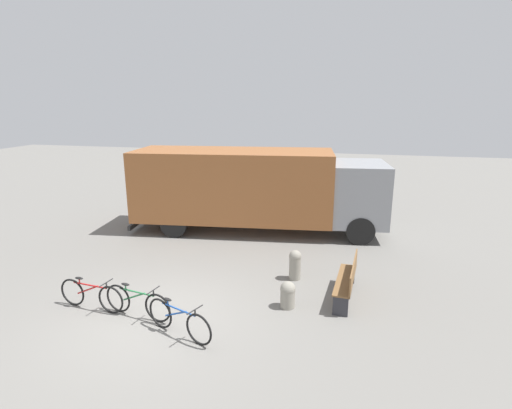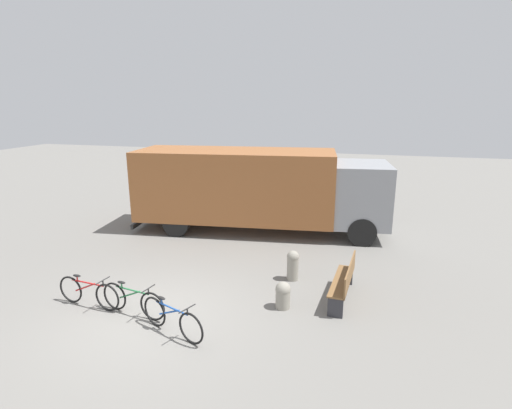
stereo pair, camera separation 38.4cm
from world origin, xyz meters
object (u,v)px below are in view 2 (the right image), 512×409
Objects in this scene: park_bench at (345,280)px; bicycle_near at (88,292)px; bollard_near_bench at (283,294)px; bicycle_far at (172,319)px; delivery_truck at (257,186)px; bicycle_middle at (133,300)px; bollard_far_bench at (293,264)px.

bicycle_near is at bearing 112.90° from park_bench.
bicycle_near reaches higher than bollard_near_bench.
bicycle_near and bicycle_far have the same top height.
delivery_truck reaches higher than bicycle_far.
park_bench is at bearing 33.62° from bicycle_middle.
bicycle_far is at bearing -95.65° from delivery_truck.
bollard_near_bench is at bearing 20.82° from bicycle_near.
bicycle_far is 2.02× the size of bollard_far_bench.
bicycle_middle is at bearing 117.92° from park_bench.
bicycle_near is 2.14× the size of bollard_far_bench.
bicycle_middle is 1.05× the size of bicycle_far.
delivery_truck is 5.89m from park_bench.
bicycle_near is 5.09m from bollard_far_bench.
bicycle_far reaches higher than bollard_near_bench.
bicycle_near is 1.01× the size of bicycle_middle.
bollard_near_bench is (3.18, 1.18, -0.02)m from bicycle_middle.
bollard_near_bench is at bearing -88.25° from bollard_far_bench.
bicycle_middle is 4.16m from bollard_far_bench.
park_bench is at bearing -29.37° from bollard_far_bench.
delivery_truck is 14.38× the size of bollard_near_bench.
park_bench is at bearing 29.40° from bollard_near_bench.
bollard_near_bench is (4.38, 1.12, -0.02)m from bicycle_near.
bollard_far_bench is (-1.40, 0.79, -0.08)m from park_bench.
delivery_truck reaches higher than bollard_far_bench.
bollard_near_bench is (-1.36, -0.76, -0.19)m from park_bench.
delivery_truck is at bearing 77.01° from bicycle_near.
bicycle_far is (2.40, -0.54, 0.00)m from bicycle_near.
bicycle_near is 2.46m from bicycle_far.
bicycle_far is (-3.33, -2.43, -0.17)m from park_bench.
bollard_far_bench is at bearing 80.51° from bicycle_far.
bicycle_middle is at bearing -105.92° from delivery_truck.
park_bench is 1.57m from bollard_near_bench.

